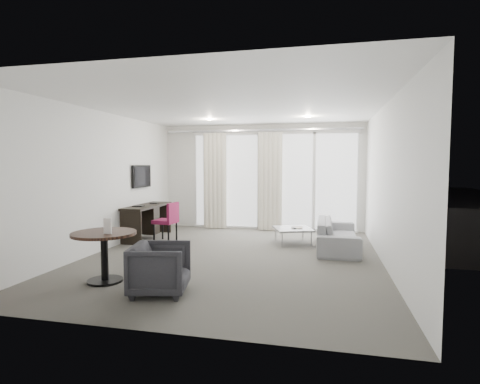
% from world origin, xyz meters
% --- Properties ---
extents(floor, '(5.00, 6.00, 0.00)m').
position_xyz_m(floor, '(0.00, 0.00, 0.00)').
color(floor, '#525048').
rests_on(floor, ground).
extents(ceiling, '(5.00, 6.00, 0.00)m').
position_xyz_m(ceiling, '(0.00, 0.00, 2.60)').
color(ceiling, white).
rests_on(ceiling, ground).
extents(wall_left, '(0.00, 6.00, 2.60)m').
position_xyz_m(wall_left, '(-2.50, 0.00, 1.30)').
color(wall_left, silver).
rests_on(wall_left, ground).
extents(wall_right, '(0.00, 6.00, 2.60)m').
position_xyz_m(wall_right, '(2.50, 0.00, 1.30)').
color(wall_right, silver).
rests_on(wall_right, ground).
extents(wall_front, '(5.00, 0.00, 2.60)m').
position_xyz_m(wall_front, '(0.00, -3.00, 1.30)').
color(wall_front, silver).
rests_on(wall_front, ground).
extents(window_panel, '(4.00, 0.02, 2.38)m').
position_xyz_m(window_panel, '(0.30, 2.98, 1.20)').
color(window_panel, white).
rests_on(window_panel, ground).
extents(window_frame, '(4.10, 0.06, 2.44)m').
position_xyz_m(window_frame, '(0.30, 2.97, 1.20)').
color(window_frame, white).
rests_on(window_frame, ground).
extents(curtain_left, '(0.60, 0.20, 2.38)m').
position_xyz_m(curtain_left, '(-1.15, 2.82, 1.20)').
color(curtain_left, beige).
rests_on(curtain_left, ground).
extents(curtain_right, '(0.60, 0.20, 2.38)m').
position_xyz_m(curtain_right, '(0.25, 2.82, 1.20)').
color(curtain_right, beige).
rests_on(curtain_right, ground).
extents(curtain_track, '(4.80, 0.04, 0.04)m').
position_xyz_m(curtain_track, '(0.00, 2.82, 2.45)').
color(curtain_track, '#B2B2B7').
rests_on(curtain_track, ceiling).
extents(downlight_a, '(0.12, 0.12, 0.02)m').
position_xyz_m(downlight_a, '(-0.90, 1.60, 2.59)').
color(downlight_a, '#FFE0B2').
rests_on(downlight_a, ceiling).
extents(downlight_b, '(0.12, 0.12, 0.02)m').
position_xyz_m(downlight_b, '(1.20, 1.60, 2.59)').
color(downlight_b, '#FFE0B2').
rests_on(downlight_b, ceiling).
extents(desk, '(0.48, 1.55, 0.73)m').
position_xyz_m(desk, '(-2.24, 1.26, 0.36)').
color(desk, black).
rests_on(desk, floor).
extents(tv, '(0.05, 0.80, 0.50)m').
position_xyz_m(tv, '(-2.46, 1.45, 1.35)').
color(tv, black).
rests_on(tv, wall_left).
extents(desk_chair, '(0.50, 0.47, 0.83)m').
position_xyz_m(desk_chair, '(-1.71, 1.02, 0.41)').
color(desk_chair, maroon).
rests_on(desk_chair, floor).
extents(round_table, '(1.00, 1.00, 0.69)m').
position_xyz_m(round_table, '(-1.39, -1.71, 0.35)').
color(round_table, black).
rests_on(round_table, floor).
extents(menu_card, '(0.12, 0.02, 0.21)m').
position_xyz_m(menu_card, '(-1.27, -1.81, 0.72)').
color(menu_card, white).
rests_on(menu_card, round_table).
extents(tub_armchair, '(0.82, 0.80, 0.63)m').
position_xyz_m(tub_armchair, '(-0.44, -1.97, 0.32)').
color(tub_armchair, '#27262B').
rests_on(tub_armchair, floor).
extents(coffee_table, '(0.92, 0.92, 0.32)m').
position_xyz_m(coffee_table, '(0.93, 1.37, 0.16)').
color(coffee_table, gray).
rests_on(coffee_table, floor).
extents(remote, '(0.12, 0.18, 0.02)m').
position_xyz_m(remote, '(0.96, 1.33, 0.36)').
color(remote, black).
rests_on(remote, coffee_table).
extents(magazine, '(0.26, 0.32, 0.02)m').
position_xyz_m(magazine, '(1.01, 1.42, 0.36)').
color(magazine, gray).
rests_on(magazine, coffee_table).
extents(sofa, '(0.75, 1.92, 0.56)m').
position_xyz_m(sofa, '(1.81, 1.11, 0.28)').
color(sofa, gray).
rests_on(sofa, floor).
extents(terrace_slab, '(5.60, 3.00, 0.12)m').
position_xyz_m(terrace_slab, '(0.30, 4.50, -0.06)').
color(terrace_slab, '#4D4D50').
rests_on(terrace_slab, ground).
extents(rattan_chair_a, '(0.65, 0.65, 0.75)m').
position_xyz_m(rattan_chair_a, '(0.43, 3.87, 0.37)').
color(rattan_chair_a, '#4B3417').
rests_on(rattan_chair_a, terrace_slab).
extents(rattan_chair_b, '(0.69, 0.69, 0.79)m').
position_xyz_m(rattan_chair_b, '(1.55, 5.11, 0.40)').
color(rattan_chair_b, '#4B3417').
rests_on(rattan_chair_b, terrace_slab).
extents(rattan_table, '(0.58, 0.58, 0.52)m').
position_xyz_m(rattan_table, '(1.87, 3.86, 0.26)').
color(rattan_table, '#4B3417').
rests_on(rattan_table, terrace_slab).
extents(balustrade, '(5.50, 0.06, 1.05)m').
position_xyz_m(balustrade, '(0.30, 5.95, 0.50)').
color(balustrade, '#B2B2B7').
rests_on(balustrade, terrace_slab).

